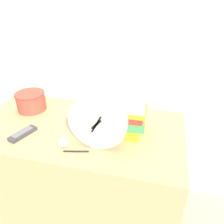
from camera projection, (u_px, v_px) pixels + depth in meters
wall_back at (95, 34)px, 1.38m from camera, size 6.00×0.04×2.40m
desk at (82, 173)px, 1.47m from camera, size 1.23×0.64×0.75m
desk_clock at (98, 122)px, 1.05m from camera, size 0.29×0.05×0.29m
book_stack at (124, 117)px, 1.20m from camera, size 0.26×0.20×0.19m
basket at (31, 100)px, 1.43m from camera, size 0.19×0.19×0.12m
tv_remote at (23, 134)px, 1.20m from camera, size 0.10×0.17×0.02m
crumpled_paper_ball at (63, 142)px, 1.12m from camera, size 0.05×0.05×0.05m
pen at (76, 151)px, 1.08m from camera, size 0.13×0.04×0.01m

